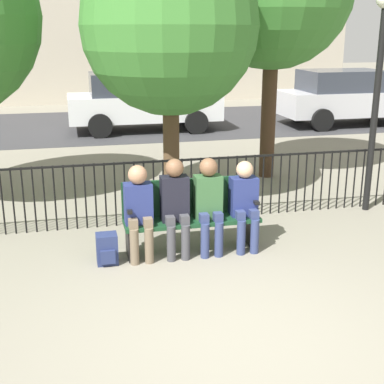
% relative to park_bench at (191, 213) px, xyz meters
% --- Properties ---
extents(ground_plane, '(80.00, 80.00, 0.00)m').
position_rel_park_bench_xyz_m(ground_plane, '(0.00, -2.16, -0.49)').
color(ground_plane, gray).
extents(park_bench, '(1.72, 0.45, 0.92)m').
position_rel_park_bench_xyz_m(park_bench, '(0.00, 0.00, 0.00)').
color(park_bench, '#14381E').
rests_on(park_bench, ground).
extents(seated_person_0, '(0.34, 0.39, 1.19)m').
position_rel_park_bench_xyz_m(seated_person_0, '(-0.68, -0.13, 0.18)').
color(seated_person_0, brown).
rests_on(seated_person_0, ground).
extents(seated_person_1, '(0.34, 0.39, 1.24)m').
position_rel_park_bench_xyz_m(seated_person_1, '(-0.22, -0.13, 0.21)').
color(seated_person_1, '#3D3D42').
rests_on(seated_person_1, ground).
extents(seated_person_2, '(0.34, 0.39, 1.23)m').
position_rel_park_bench_xyz_m(seated_person_2, '(0.20, -0.13, 0.20)').
color(seated_person_2, navy).
rests_on(seated_person_2, ground).
extents(seated_person_3, '(0.34, 0.39, 1.16)m').
position_rel_park_bench_xyz_m(seated_person_3, '(0.68, -0.13, 0.16)').
color(seated_person_3, navy).
rests_on(seated_person_3, ground).
extents(backpack, '(0.25, 0.26, 0.38)m').
position_rel_park_bench_xyz_m(backpack, '(-1.09, -0.20, -0.31)').
color(backpack, navy).
rests_on(backpack, ground).
extents(fence_railing, '(9.01, 0.03, 0.95)m').
position_rel_park_bench_xyz_m(fence_railing, '(-0.02, 1.09, 0.07)').
color(fence_railing, black).
rests_on(fence_railing, ground).
extents(tree_1, '(2.73, 2.73, 4.17)m').
position_rel_park_bench_xyz_m(tree_1, '(0.15, 2.05, 2.30)').
color(tree_1, '#4C3823').
rests_on(tree_1, ground).
extents(lamp_post, '(0.28, 0.28, 3.30)m').
position_rel_park_bench_xyz_m(lamp_post, '(3.07, 0.94, 1.72)').
color(lamp_post, black).
rests_on(lamp_post, ground).
extents(street_surface, '(24.00, 6.00, 0.01)m').
position_rel_park_bench_xyz_m(street_surface, '(0.00, 9.84, -0.49)').
color(street_surface, '#333335').
rests_on(street_surface, ground).
extents(parked_car_0, '(4.20, 1.94, 1.62)m').
position_rel_park_bench_xyz_m(parked_car_0, '(0.56, 8.73, 0.35)').
color(parked_car_0, silver).
rests_on(parked_car_0, ground).
extents(parked_car_2, '(4.20, 1.94, 1.62)m').
position_rel_park_bench_xyz_m(parked_car_2, '(6.70, 8.31, 0.35)').
color(parked_car_2, '#B7B7BC').
rests_on(parked_car_2, ground).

